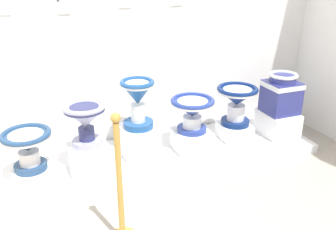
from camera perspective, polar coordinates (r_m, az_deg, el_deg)
display_platform at (r=3.59m, az=-0.37°, el=-6.34°), size 3.01×0.88×0.09m
plinth_block_central_ornate at (r=3.32m, az=-20.67°, el=-8.70°), size 0.32×0.35×0.10m
antique_toilet_central_ornate at (r=3.19m, az=-21.37°, el=-4.28°), size 0.41×0.41×0.34m
plinth_block_tall_cobalt at (r=3.30m, az=-12.40°, el=-6.55°), size 0.34×0.28×0.23m
antique_toilet_tall_cobalt at (r=3.14m, az=-12.97°, el=-0.52°), size 0.36×0.36×0.39m
plinth_block_leftmost at (r=3.49m, az=-4.61°, el=-3.95°), size 0.34×0.34×0.27m
antique_toilet_leftmost at (r=3.32m, az=-4.84°, el=2.75°), size 0.32×0.32×0.46m
plinth_block_rightmost at (r=3.58m, az=3.73°, el=-3.92°), size 0.35×0.33×0.20m
antique_toilet_rightmost at (r=3.45m, az=3.86°, el=0.92°), size 0.42×0.42×0.33m
plinth_block_slender_white at (r=3.86m, az=10.44°, el=-2.51°), size 0.30×0.31×0.16m
antique_toilet_slender_white at (r=3.72m, az=10.83°, el=2.49°), size 0.42×0.42×0.40m
plinth_block_pale_glazed at (r=4.05m, az=16.92°, el=-1.21°), size 0.34×0.40×0.25m
antique_toilet_pale_glazed at (r=3.93m, az=17.48°, el=3.42°), size 0.33×0.32×0.43m
info_placard_first at (r=3.41m, az=-24.55°, el=15.51°), size 0.10×0.01×0.15m
info_placard_second at (r=3.42m, az=-16.28°, el=16.32°), size 0.12×0.01×0.14m
info_placard_third at (r=3.52m, az=-6.84°, el=17.66°), size 0.13×0.01×0.14m
stanchion_post_near_left at (r=2.49m, az=-7.47°, el=-13.90°), size 0.23×0.23×0.97m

